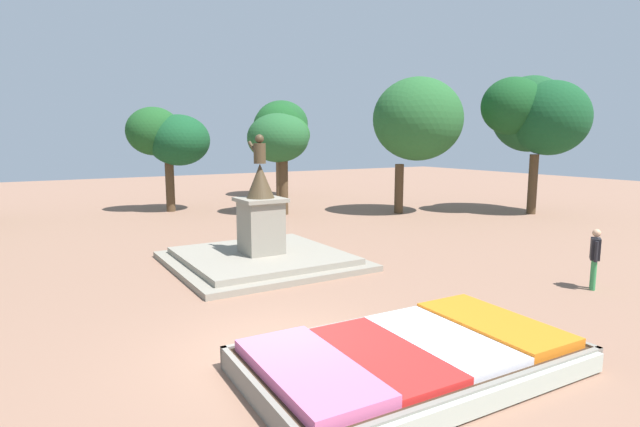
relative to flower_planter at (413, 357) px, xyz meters
name	(u,v)px	position (x,y,z in m)	size (l,w,h in m)	color
ground_plane	(280,353)	(-1.66, 1.82, -0.24)	(93.10, 93.10, 0.00)	#8C6651
flower_planter	(413,357)	(0.00, 0.00, 0.00)	(5.91, 3.59, 0.55)	#38281C
statue_monument	(261,246)	(0.86, 8.20, 0.33)	(5.55, 5.55, 4.13)	gray
pedestrian_near_planter	(595,255)	(7.30, 1.10, 0.70)	(0.48, 0.40, 1.64)	#338C4C
park_tree_far_left	(420,118)	(12.68, 13.96, 4.81)	(5.00, 4.32, 7.19)	#4C3823
park_tree_far_right	(281,126)	(10.03, 25.00, 4.63)	(3.92, 3.84, 6.61)	brown
park_tree_street_side	(280,137)	(6.34, 17.68, 3.81)	(3.52, 3.42, 5.31)	#4C3823
park_tree_mid_canopy	(169,137)	(1.53, 21.59, 3.82)	(4.36, 3.50, 5.69)	#4C3823
park_tree_distant	(534,114)	(18.00, 10.97, 5.03)	(5.31, 5.21, 7.34)	#4C3823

